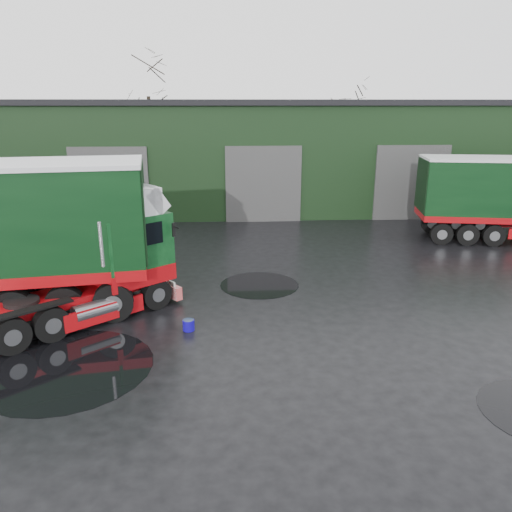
{
  "coord_description": "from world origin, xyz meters",
  "views": [
    {
      "loc": [
        -0.06,
        -12.3,
        6.11
      ],
      "look_at": [
        0.85,
        2.05,
        1.7
      ],
      "focal_mm": 35.0,
      "sensor_mm": 36.0,
      "label": 1
    }
  ],
  "objects_px": {
    "warehouse": "(256,152)",
    "tree_back_a": "(150,121)",
    "hero_tractor": "(70,257)",
    "wash_bucket": "(189,325)",
    "tree_back_b": "(344,133)"
  },
  "relations": [
    {
      "from": "warehouse",
      "to": "tree_back_a",
      "type": "bearing_deg",
      "value": 128.66
    },
    {
      "from": "warehouse",
      "to": "tree_back_b",
      "type": "relative_size",
      "value": 4.32
    },
    {
      "from": "warehouse",
      "to": "tree_back_a",
      "type": "distance_m",
      "value": 12.9
    },
    {
      "from": "tree_back_a",
      "to": "hero_tractor",
      "type": "bearing_deg",
      "value": -86.97
    },
    {
      "from": "hero_tractor",
      "to": "wash_bucket",
      "type": "xyz_separation_m",
      "value": [
        3.36,
        -1.04,
        -1.75
      ]
    },
    {
      "from": "wash_bucket",
      "to": "tree_back_a",
      "type": "xyz_separation_m",
      "value": [
        -4.86,
        29.4,
        4.6
      ]
    },
    {
      "from": "tree_back_b",
      "to": "tree_back_a",
      "type": "bearing_deg",
      "value": 180.0
    },
    {
      "from": "warehouse",
      "to": "wash_bucket",
      "type": "xyz_separation_m",
      "value": [
        -3.14,
        -19.4,
        -3.0
      ]
    },
    {
      "from": "hero_tractor",
      "to": "wash_bucket",
      "type": "height_order",
      "value": "hero_tractor"
    },
    {
      "from": "wash_bucket",
      "to": "tree_back_a",
      "type": "bearing_deg",
      "value": 99.39
    },
    {
      "from": "hero_tractor",
      "to": "tree_back_a",
      "type": "height_order",
      "value": "tree_back_a"
    },
    {
      "from": "hero_tractor",
      "to": "tree_back_b",
      "type": "bearing_deg",
      "value": 113.46
    },
    {
      "from": "hero_tractor",
      "to": "wash_bucket",
      "type": "relative_size",
      "value": 18.6
    },
    {
      "from": "warehouse",
      "to": "tree_back_a",
      "type": "height_order",
      "value": "tree_back_a"
    },
    {
      "from": "warehouse",
      "to": "wash_bucket",
      "type": "distance_m",
      "value": 19.88
    }
  ]
}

